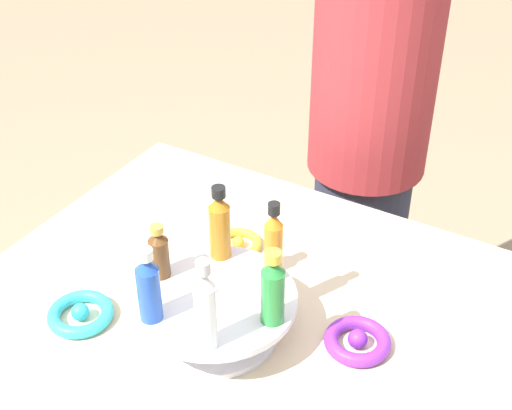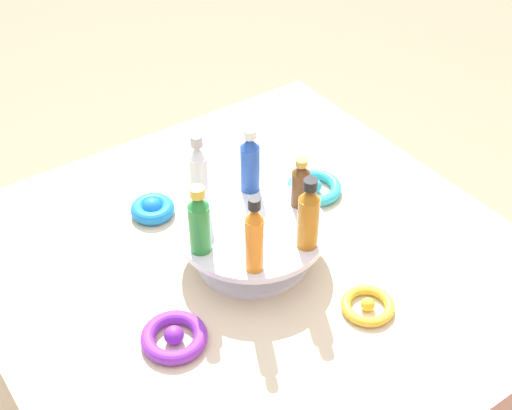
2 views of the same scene
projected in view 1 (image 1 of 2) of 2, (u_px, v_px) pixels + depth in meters
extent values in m
cylinder|color=silver|center=(216.00, 330.00, 1.15)|extent=(0.20, 0.20, 0.01)
cylinder|color=silver|center=(215.00, 315.00, 1.13)|extent=(0.11, 0.11, 0.06)
cylinder|color=silver|center=(215.00, 299.00, 1.11)|extent=(0.26, 0.26, 0.01)
cylinder|color=#AD6B19|center=(220.00, 232.00, 1.16)|extent=(0.04, 0.04, 0.10)
cone|color=#AD6B19|center=(219.00, 202.00, 1.13)|extent=(0.03, 0.03, 0.02)
cylinder|color=black|center=(218.00, 192.00, 1.12)|extent=(0.02, 0.02, 0.02)
cylinder|color=brown|center=(161.00, 256.00, 1.13)|extent=(0.03, 0.03, 0.07)
cone|color=brown|center=(159.00, 235.00, 1.11)|extent=(0.03, 0.03, 0.02)
cylinder|color=#B79338|center=(159.00, 228.00, 1.10)|extent=(0.02, 0.02, 0.01)
cylinder|color=#234CAD|center=(149.00, 294.00, 1.04)|extent=(0.04, 0.04, 0.09)
cone|color=#234CAD|center=(146.00, 264.00, 1.01)|extent=(0.03, 0.03, 0.02)
cylinder|color=silver|center=(145.00, 254.00, 1.00)|extent=(0.02, 0.02, 0.02)
cylinder|color=silver|center=(206.00, 316.00, 0.99)|extent=(0.03, 0.03, 0.11)
cone|color=silver|center=(204.00, 280.00, 0.95)|extent=(0.03, 0.03, 0.02)
cylinder|color=#B2B2B7|center=(203.00, 267.00, 0.94)|extent=(0.02, 0.02, 0.02)
cylinder|color=#288438|center=(271.00, 298.00, 1.04)|extent=(0.04, 0.04, 0.09)
cone|color=#288438|center=(271.00, 269.00, 1.00)|extent=(0.03, 0.03, 0.02)
cylinder|color=gold|center=(272.00, 259.00, 0.99)|extent=(0.02, 0.02, 0.02)
cylinder|color=orange|center=(273.00, 252.00, 1.12)|extent=(0.03, 0.03, 0.10)
cone|color=orange|center=(274.00, 220.00, 1.08)|extent=(0.03, 0.03, 0.02)
cylinder|color=black|center=(274.00, 209.00, 1.07)|extent=(0.02, 0.02, 0.02)
torus|color=purple|center=(357.00, 341.00, 1.12)|extent=(0.11, 0.11, 0.02)
sphere|color=purple|center=(358.00, 339.00, 1.12)|extent=(0.03, 0.03, 0.03)
torus|color=gold|center=(238.00, 244.00, 1.33)|extent=(0.09, 0.09, 0.02)
sphere|color=gold|center=(238.00, 242.00, 1.33)|extent=(0.02, 0.02, 0.02)
torus|color=#2DB7CC|center=(81.00, 314.00, 1.17)|extent=(0.11, 0.11, 0.02)
sphere|color=#2DB7CC|center=(80.00, 312.00, 1.17)|extent=(0.03, 0.03, 0.03)
cylinder|color=#282D42|center=(354.00, 275.00, 1.95)|extent=(0.24, 0.24, 0.71)
cylinder|color=#9E2D33|center=(382.00, 3.00, 1.52)|extent=(0.29, 0.29, 0.81)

